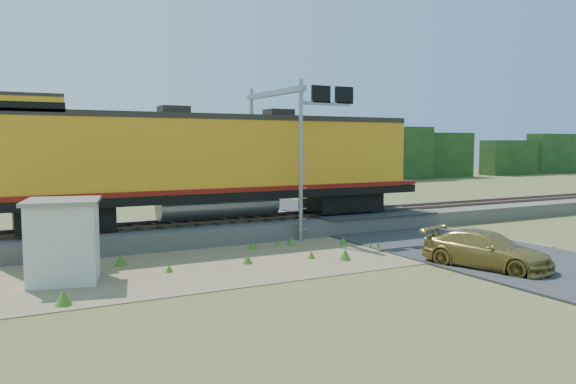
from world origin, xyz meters
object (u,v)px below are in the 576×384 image
signal_gantry (287,123)px  car (486,250)px  locomotive (212,162)px  shed (64,240)px

signal_gantry → car: signal_gantry is taller
locomotive → shed: size_ratio=7.79×
locomotive → signal_gantry: size_ratio=2.88×
locomotive → signal_gantry: bearing=-10.3°
signal_gantry → locomotive: bearing=169.7°
locomotive → car: (6.64, -11.08, -3.06)m
shed → locomotive: bearing=51.2°
car → locomotive: bearing=103.3°
locomotive → signal_gantry: (3.75, -0.68, 1.92)m
signal_gantry → shed: bearing=-155.1°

